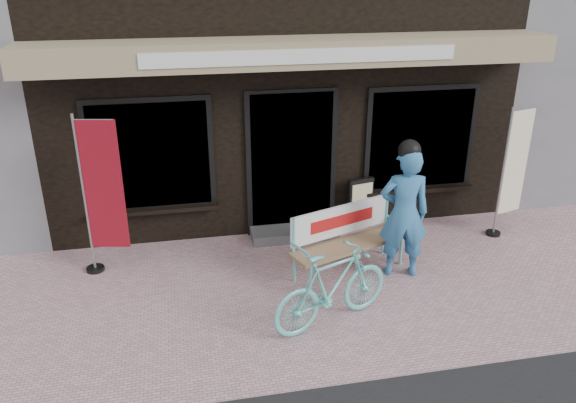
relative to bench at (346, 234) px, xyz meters
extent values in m
plane|color=#C6979F|center=(-0.47, -0.66, -0.53)|extent=(70.00, 70.00, 0.00)
cube|color=black|center=(-0.47, 4.34, 1.27)|extent=(7.00, 6.00, 3.60)
cube|color=#9C8C69|center=(-0.47, 0.99, 2.22)|extent=(7.00, 0.80, 0.35)
cube|color=white|center=(-0.47, 0.58, 2.22)|extent=(4.00, 0.02, 0.18)
cube|color=black|center=(-0.47, 1.32, 0.57)|extent=(1.20, 0.06, 2.10)
cube|color=black|center=(-0.47, 1.31, 0.57)|extent=(1.35, 0.04, 2.20)
cube|color=black|center=(-2.47, 1.32, 0.82)|extent=(1.60, 0.06, 1.50)
cube|color=black|center=(1.53, 1.32, 0.82)|extent=(1.60, 0.06, 1.50)
cube|color=black|center=(-2.47, 1.31, 0.82)|extent=(1.75, 0.04, 1.65)
cube|color=black|center=(1.53, 1.31, 0.82)|extent=(1.75, 0.04, 1.65)
cube|color=black|center=(-2.47, 1.26, 0.02)|extent=(1.80, 0.18, 0.06)
cube|color=black|center=(1.53, 1.26, 0.02)|extent=(1.80, 0.18, 0.06)
cube|color=#59595B|center=(-0.47, 1.09, -0.45)|extent=(1.30, 0.45, 0.15)
cylinder|color=#64C4BE|center=(-0.60, -0.51, -0.34)|extent=(0.05, 0.05, 0.39)
cylinder|color=#64C4BE|center=(-0.73, -0.16, -0.34)|extent=(0.05, 0.05, 0.39)
cylinder|color=#64C4BE|center=(0.79, 0.00, -0.34)|extent=(0.05, 0.05, 0.39)
cylinder|color=#64C4BE|center=(0.66, 0.35, -0.34)|extent=(0.05, 0.05, 0.39)
cube|color=#8E6F4E|center=(0.03, -0.08, -0.11)|extent=(1.71, 0.96, 0.05)
cylinder|color=#64C4BE|center=(-0.75, -0.17, 0.12)|extent=(0.05, 0.05, 0.51)
cylinder|color=#64C4BE|center=(0.68, 0.35, 0.12)|extent=(0.05, 0.05, 0.51)
cube|color=white|center=(-0.04, 0.11, 0.16)|extent=(1.49, 0.58, 0.42)
cube|color=#B21414|center=(-0.03, 0.09, 0.16)|extent=(0.94, 0.35, 0.17)
cylinder|color=#64C4BE|center=(-0.71, -0.35, 0.04)|extent=(0.17, 0.39, 0.04)
cylinder|color=#64C4BE|center=(0.77, 0.19, 0.04)|extent=(0.17, 0.39, 0.04)
imported|color=teal|center=(0.68, -0.23, 0.34)|extent=(0.70, 0.53, 1.75)
sphere|color=black|center=(0.68, -0.23, 1.18)|extent=(0.33, 0.33, 0.28)
imported|color=#64C4BE|center=(-0.50, -1.13, -0.06)|extent=(1.60, 0.97, 0.93)
cylinder|color=gray|center=(-3.30, 0.64, 0.55)|extent=(0.04, 0.04, 2.16)
cylinder|color=gray|center=(-3.06, 0.59, 1.55)|extent=(0.48, 0.13, 0.02)
cube|color=maroon|center=(-3.04, 0.59, 0.70)|extent=(0.49, 0.13, 1.72)
cylinder|color=black|center=(-3.30, 0.64, -0.50)|extent=(0.28, 0.28, 0.05)
cylinder|color=gray|center=(2.53, 0.58, 0.46)|extent=(0.04, 0.04, 1.97)
cylinder|color=gray|center=(2.74, 0.64, 1.37)|extent=(0.44, 0.15, 0.02)
cube|color=#F1EAC5|center=(2.76, 0.65, 0.59)|extent=(0.44, 0.15, 1.57)
cylinder|color=black|center=(2.53, 0.58, -0.51)|extent=(0.27, 0.27, 0.04)
cube|color=black|center=(0.59, 1.20, -0.12)|extent=(0.42, 0.16, 0.82)
cube|color=beige|center=(0.60, 1.16, -0.03)|extent=(0.34, 0.09, 0.50)
camera|label=1|loc=(-2.06, -6.33, 3.28)|focal=35.00mm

